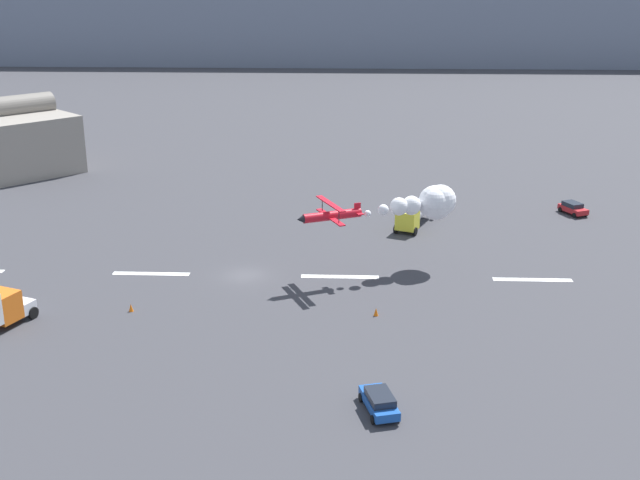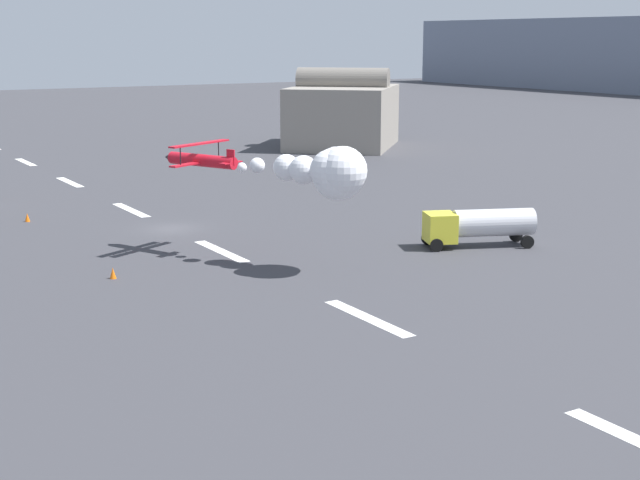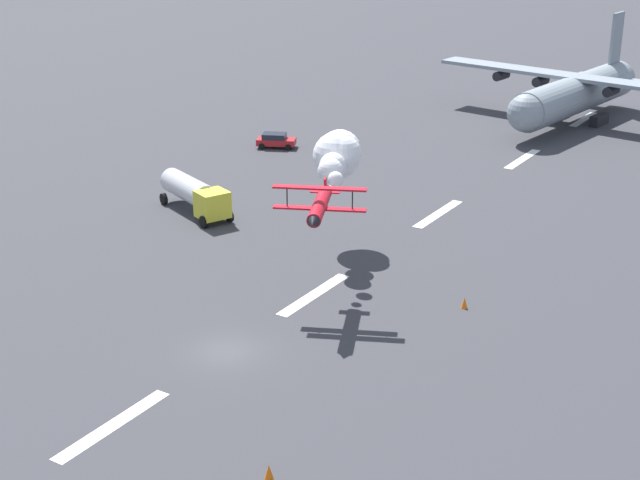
{
  "view_description": "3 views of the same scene",
  "coord_description": "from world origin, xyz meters",
  "px_view_note": "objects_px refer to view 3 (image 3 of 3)",
  "views": [
    {
      "loc": [
        11.1,
        -76.99,
        30.09
      ],
      "look_at": [
        7.84,
        -2.55,
        4.82
      ],
      "focal_mm": 45.21,
      "sensor_mm": 36.0,
      "label": 1
    },
    {
      "loc": [
        70.53,
        -28.36,
        15.73
      ],
      "look_at": [
        24.1,
        0.0,
        3.59
      ],
      "focal_mm": 51.04,
      "sensor_mm": 36.0,
      "label": 2
    },
    {
      "loc": [
        -40.58,
        -32.12,
        26.95
      ],
      "look_at": [
        8.99,
        -0.98,
        4.45
      ],
      "focal_mm": 53.77,
      "sensor_mm": 36.0,
      "label": 3
    }
  ],
  "objects_px": {
    "traffic_cone_far": "(464,303)",
    "stunt_biplane_red": "(337,158)",
    "airport_staff_sedan": "(276,140)",
    "cargo_transport_plane": "(571,94)",
    "traffic_cone_near": "(269,472)",
    "fuel_tanker_truck": "(195,193)"
  },
  "relations": [
    {
      "from": "traffic_cone_far",
      "to": "stunt_biplane_red",
      "type": "bearing_deg",
      "value": 67.42
    },
    {
      "from": "stunt_biplane_red",
      "to": "airport_staff_sedan",
      "type": "height_order",
      "value": "stunt_biplane_red"
    },
    {
      "from": "cargo_transport_plane",
      "to": "traffic_cone_near",
      "type": "relative_size",
      "value": 46.0
    },
    {
      "from": "fuel_tanker_truck",
      "to": "cargo_transport_plane",
      "type": "bearing_deg",
      "value": -19.99
    },
    {
      "from": "airport_staff_sedan",
      "to": "traffic_cone_far",
      "type": "distance_m",
      "value": 42.1
    },
    {
      "from": "airport_staff_sedan",
      "to": "traffic_cone_far",
      "type": "relative_size",
      "value": 5.85
    },
    {
      "from": "cargo_transport_plane",
      "to": "airport_staff_sedan",
      "type": "relative_size",
      "value": 7.86
    },
    {
      "from": "cargo_transport_plane",
      "to": "stunt_biplane_red",
      "type": "height_order",
      "value": "cargo_transport_plane"
    },
    {
      "from": "cargo_transport_plane",
      "to": "airport_staff_sedan",
      "type": "distance_m",
      "value": 34.53
    },
    {
      "from": "traffic_cone_near",
      "to": "traffic_cone_far",
      "type": "bearing_deg",
      "value": 0.04
    },
    {
      "from": "stunt_biplane_red",
      "to": "airport_staff_sedan",
      "type": "xyz_separation_m",
      "value": [
        20.51,
        19.9,
        -6.14
      ]
    },
    {
      "from": "cargo_transport_plane",
      "to": "traffic_cone_near",
      "type": "distance_m",
      "value": 75.06
    },
    {
      "from": "cargo_transport_plane",
      "to": "stunt_biplane_red",
      "type": "bearing_deg",
      "value": 176.33
    },
    {
      "from": "fuel_tanker_truck",
      "to": "traffic_cone_far",
      "type": "bearing_deg",
      "value": -101.22
    },
    {
      "from": "cargo_transport_plane",
      "to": "fuel_tanker_truck",
      "type": "height_order",
      "value": "cargo_transport_plane"
    },
    {
      "from": "fuel_tanker_truck",
      "to": "airport_staff_sedan",
      "type": "bearing_deg",
      "value": 16.25
    },
    {
      "from": "cargo_transport_plane",
      "to": "stunt_biplane_red",
      "type": "xyz_separation_m",
      "value": [
        -46.23,
        2.97,
        3.42
      ]
    },
    {
      "from": "cargo_transport_plane",
      "to": "airport_staff_sedan",
      "type": "bearing_deg",
      "value": 138.36
    },
    {
      "from": "stunt_biplane_red",
      "to": "fuel_tanker_truck",
      "type": "distance_m",
      "value": 14.84
    },
    {
      "from": "fuel_tanker_truck",
      "to": "airport_staff_sedan",
      "type": "relative_size",
      "value": 1.99
    },
    {
      "from": "cargo_transport_plane",
      "to": "fuel_tanker_truck",
      "type": "distance_m",
      "value": 49.35
    },
    {
      "from": "traffic_cone_near",
      "to": "traffic_cone_far",
      "type": "relative_size",
      "value": 1.0
    }
  ]
}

